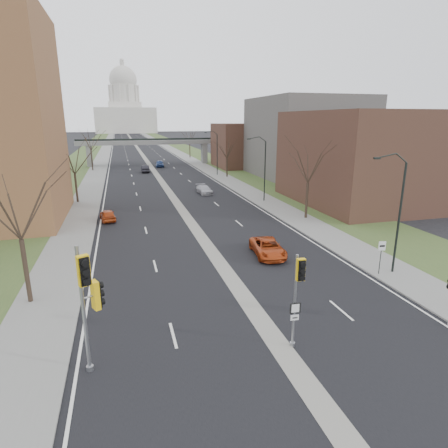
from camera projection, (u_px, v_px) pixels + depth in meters
name	position (u px, v px, depth m)	size (l,w,h in m)	color
ground	(276.00, 342.00, 19.09)	(700.00, 700.00, 0.00)	black
road_surface	(136.00, 146.00, 158.31)	(20.00, 600.00, 0.01)	black
median_strip	(136.00, 146.00, 158.32)	(1.20, 600.00, 0.02)	gray
sidewalk_right	(165.00, 145.00, 161.37)	(4.00, 600.00, 0.12)	gray
sidewalk_left	(107.00, 147.00, 155.23)	(4.00, 600.00, 0.12)	gray
grass_verge_right	(178.00, 145.00, 162.91)	(8.00, 600.00, 0.10)	#2E4921
grass_verge_left	(91.00, 147.00, 153.69)	(8.00, 600.00, 0.10)	#2E4921
commercial_block_near	(362.00, 158.00, 49.60)	(16.00, 20.00, 12.00)	#4E3124
commercial_block_mid	(306.00, 138.00, 72.50)	(18.00, 22.00, 15.00)	#595652
commercial_block_far	(246.00, 145.00, 88.34)	(14.00, 14.00, 10.00)	#4E3124
pedestrian_bridge	(149.00, 145.00, 92.03)	(34.00, 3.00, 6.45)	slate
capitol	(125.00, 110.00, 311.08)	(48.00, 42.00, 55.75)	silver
streetlight_near	(394.00, 180.00, 25.59)	(2.61, 0.20, 8.70)	black
streetlight_mid	(260.00, 151.00, 49.73)	(2.61, 0.20, 8.70)	black
streetlight_far	(213.00, 140.00, 73.86)	(2.61, 0.20, 8.70)	black
tree_left_a	(15.00, 198.00, 21.39)	(7.20, 7.20, 9.40)	#382B21
tree_left_b	(73.00, 157.00, 49.35)	(6.75, 6.75, 8.81)	#382B21
tree_left_c	(90.00, 138.00, 80.69)	(7.65, 7.65, 9.99)	#382B21
tree_right_a	(309.00, 160.00, 41.05)	(7.20, 7.20, 9.40)	#382B21
tree_right_b	(227.00, 147.00, 71.90)	(6.30, 6.30, 8.22)	#382B21
tree_right_c	(189.00, 133.00, 108.69)	(7.65, 7.65, 9.99)	#382B21
signal_pole_left	(88.00, 292.00, 15.87)	(0.99, 1.39, 5.97)	gray
signal_pole_median	(298.00, 286.00, 17.62)	(0.56, 0.80, 4.86)	gray
speed_limit_sign	(381.00, 252.00, 26.78)	(0.53, 0.11, 2.49)	black
car_left_near	(108.00, 215.00, 41.80)	(1.52, 3.78, 1.29)	#A23812
car_left_far	(145.00, 169.00, 80.23)	(1.61, 4.62, 1.52)	black
car_right_near	(268.00, 248.00, 31.07)	(2.26, 4.91, 1.37)	#A83811
car_right_mid	(204.00, 190.00, 57.02)	(1.77, 4.37, 1.27)	#A9AAB1
car_right_far	(160.00, 164.00, 89.05)	(1.86, 4.63, 1.58)	navy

